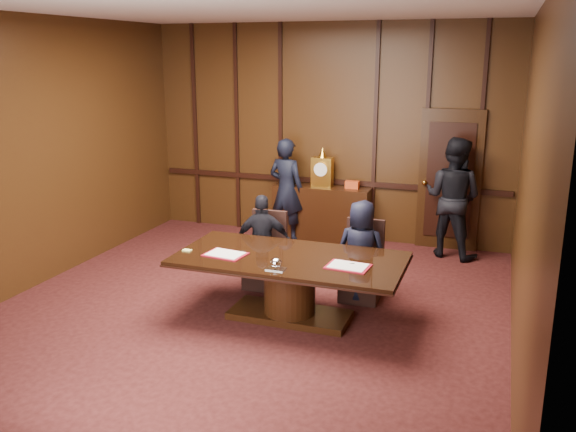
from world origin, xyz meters
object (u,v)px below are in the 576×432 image
(sideboard, at_px, (322,211))
(witness_left, at_px, (286,190))
(signatory_left, at_px, (263,242))
(witness_right, at_px, (453,198))
(conference_table, at_px, (290,277))
(signatory_right, at_px, (361,251))

(sideboard, bearing_deg, witness_left, -161.52)
(signatory_left, distance_m, witness_right, 3.11)
(conference_table, xyz_separation_m, witness_right, (1.55, 2.99, 0.40))
(sideboard, height_order, signatory_right, sideboard)
(signatory_right, distance_m, witness_right, 2.38)
(sideboard, bearing_deg, witness_right, -4.37)
(signatory_right, relative_size, witness_right, 0.71)
(signatory_left, height_order, witness_right, witness_right)
(signatory_right, bearing_deg, witness_right, -109.91)
(conference_table, xyz_separation_m, witness_left, (-1.10, 2.96, 0.34))
(witness_left, bearing_deg, conference_table, 121.54)
(sideboard, relative_size, witness_right, 0.88)
(conference_table, relative_size, witness_right, 1.44)
(signatory_right, bearing_deg, witness_left, -48.60)
(witness_right, bearing_deg, sideboard, 14.44)
(sideboard, relative_size, conference_table, 0.61)
(sideboard, bearing_deg, signatory_right, -63.04)
(conference_table, bearing_deg, signatory_left, 129.09)
(sideboard, height_order, witness_left, witness_left)
(sideboard, relative_size, signatory_left, 1.27)
(signatory_right, xyz_separation_m, witness_left, (-1.75, 2.16, 0.20))
(witness_left, distance_m, witness_right, 2.65)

